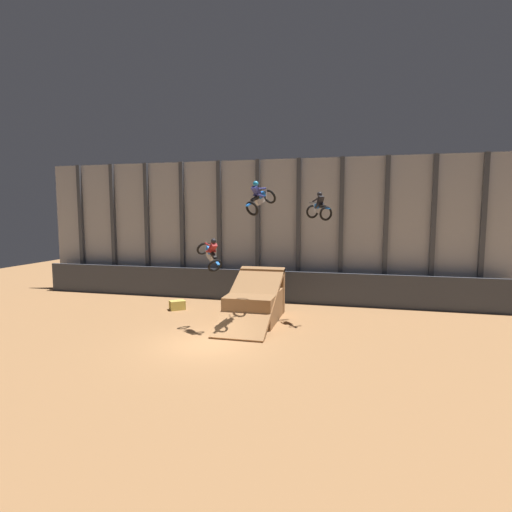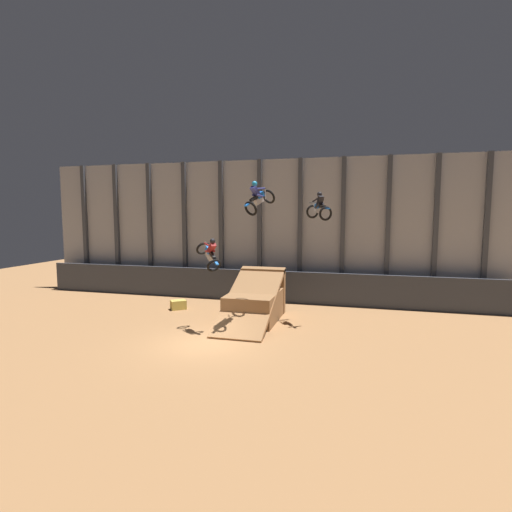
{
  "view_description": "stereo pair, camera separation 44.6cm",
  "coord_description": "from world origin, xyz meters",
  "px_view_note": "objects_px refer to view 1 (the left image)",
  "views": [
    {
      "loc": [
        6.3,
        -16.3,
        5.82
      ],
      "look_at": [
        1.19,
        4.65,
        3.51
      ],
      "focal_mm": 28.0,
      "sensor_mm": 36.0,
      "label": 1
    },
    {
      "loc": [
        6.73,
        -16.19,
        5.82
      ],
      "look_at": [
        1.19,
        4.65,
        3.51
      ],
      "focal_mm": 28.0,
      "sensor_mm": 36.0,
      "label": 2
    }
  ],
  "objects_px": {
    "rider_bike_right_air": "(319,208)",
    "hay_bale_trackside": "(177,305)",
    "dirt_ramp": "(256,302)",
    "rider_bike_center_air": "(260,198)",
    "rider_bike_left_air": "(210,253)"
  },
  "relations": [
    {
      "from": "rider_bike_right_air",
      "to": "hay_bale_trackside",
      "type": "bearing_deg",
      "value": 139.35
    },
    {
      "from": "dirt_ramp",
      "to": "hay_bale_trackside",
      "type": "relative_size",
      "value": 5.48
    },
    {
      "from": "rider_bike_center_air",
      "to": "rider_bike_right_air",
      "type": "bearing_deg",
      "value": 71.98
    },
    {
      "from": "dirt_ramp",
      "to": "rider_bike_left_air",
      "type": "distance_m",
      "value": 4.29
    },
    {
      "from": "rider_bike_right_air",
      "to": "dirt_ramp",
      "type": "bearing_deg",
      "value": 146.52
    },
    {
      "from": "rider_bike_right_air",
      "to": "hay_bale_trackside",
      "type": "xyz_separation_m",
      "value": [
        -8.52,
        0.86,
        -5.81
      ]
    },
    {
      "from": "rider_bike_center_air",
      "to": "rider_bike_right_air",
      "type": "height_order",
      "value": "rider_bike_center_air"
    },
    {
      "from": "dirt_ramp",
      "to": "rider_bike_center_air",
      "type": "height_order",
      "value": "rider_bike_center_air"
    },
    {
      "from": "rider_bike_right_air",
      "to": "hay_bale_trackside",
      "type": "distance_m",
      "value": 10.35
    },
    {
      "from": "rider_bike_left_air",
      "to": "dirt_ramp",
      "type": "bearing_deg",
      "value": 10.19
    },
    {
      "from": "rider_bike_left_air",
      "to": "rider_bike_right_air",
      "type": "height_order",
      "value": "rider_bike_right_air"
    },
    {
      "from": "rider_bike_left_air",
      "to": "hay_bale_trackside",
      "type": "distance_m",
      "value": 6.16
    },
    {
      "from": "dirt_ramp",
      "to": "rider_bike_left_air",
      "type": "relative_size",
      "value": 3.42
    },
    {
      "from": "hay_bale_trackside",
      "to": "dirt_ramp",
      "type": "bearing_deg",
      "value": -10.39
    },
    {
      "from": "rider_bike_center_air",
      "to": "hay_bale_trackside",
      "type": "distance_m",
      "value": 9.24
    }
  ]
}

